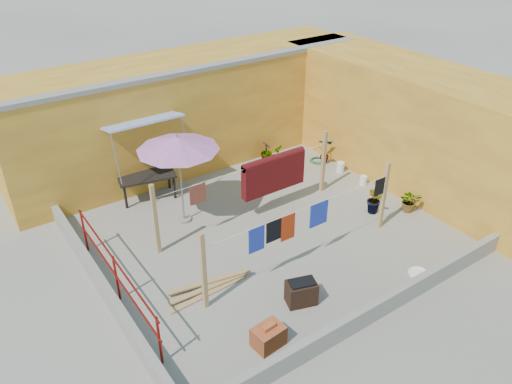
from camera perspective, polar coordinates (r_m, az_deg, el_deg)
ground at (r=12.36m, az=1.16°, el=-4.66°), size 80.00×80.00×0.00m
wall_back at (r=15.40m, az=-7.60°, el=9.29°), size 11.00×3.27×3.21m
wall_right at (r=14.88m, az=17.85°, el=7.24°), size 2.40×9.00×3.20m
parapet_front at (r=10.20m, az=13.29°, el=-13.11°), size 8.30×0.16×0.44m
parapet_left at (r=10.86m, az=-16.93°, el=-10.60°), size 0.16×7.30×0.44m
red_railing at (r=10.43m, az=-15.78°, el=-8.72°), size 0.05×4.20×1.10m
clothesline_rig at (r=12.52m, az=2.09°, el=1.36°), size 5.09×2.35×1.80m
patio_umbrella at (r=11.90m, az=-8.94°, el=5.44°), size 2.41×2.41×2.39m
outdoor_table at (r=13.76m, az=-12.38°, el=1.66°), size 1.63×1.05×0.71m
brick_stack at (r=9.50m, az=1.43°, el=-16.16°), size 0.61×0.47×0.50m
lumber_pile at (r=10.73m, az=-5.45°, el=-10.82°), size 1.97×0.57×0.12m
brazier at (r=10.32m, az=5.20°, el=-11.33°), size 0.69×0.57×0.54m
white_basin at (r=11.62m, az=18.05°, el=-8.84°), size 0.44×0.44×0.08m
water_jug_a at (r=15.22m, az=9.62°, el=2.84°), size 0.23×0.23×0.36m
water_jug_b at (r=14.65m, az=12.15°, el=1.32°), size 0.20×0.20×0.31m
green_hose at (r=15.78m, az=7.02°, el=3.59°), size 0.48×0.48×0.07m
plant_back_a at (r=15.16m, az=1.83°, el=3.96°), size 0.82×0.79×0.69m
plant_back_b at (r=15.61m, az=1.19°, el=4.65°), size 0.46×0.46×0.62m
plant_right_a at (r=15.54m, az=7.94°, el=4.76°), size 0.54×0.55×0.88m
plant_right_b at (r=13.24m, az=13.44°, el=-0.91°), size 0.40×0.48×0.80m
plant_right_c at (r=13.64m, az=17.20°, el=-0.98°), size 0.72×0.72×0.61m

